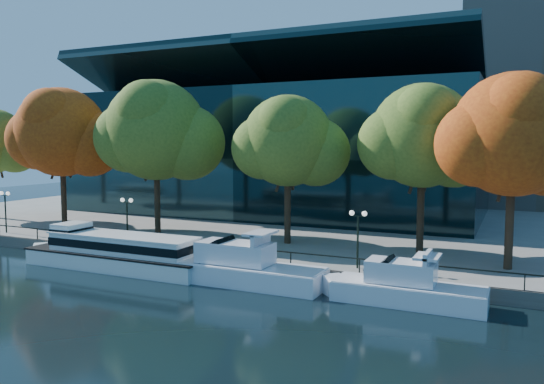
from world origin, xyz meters
The scene contains 15 objects.
ground centered at (0.00, 0.00, 0.00)m, with size 160.00×160.00×0.00m, color black.
promenade centered at (0.00, 36.38, 0.50)m, with size 90.00×67.08×1.00m.
railing centered at (0.00, 3.25, 1.94)m, with size 88.20×0.08×0.99m.
convention_building centered at (-4.00, 31.79, 8.51)m, with size 50.00×24.57×21.43m.
tour_boat centered at (-3.83, 0.64, 1.39)m, with size 17.24×3.84×3.27m.
cruiser_near centered at (6.93, 0.79, 1.15)m, with size 12.81×3.30×3.71m.
cruiser_far centered at (18.25, 0.86, 1.05)m, with size 10.11×2.80×3.30m.
tree_1 centered at (-18.19, 9.61, 10.62)m, with size 11.42×9.37×14.39m.
tree_2 centered at (-7.07, 10.72, 10.72)m, with size 12.03×9.86×14.74m.
tree_3 centered at (6.56, 10.96, 9.71)m, with size 9.79×8.03×12.80m.
tree_4 centered at (17.65, 11.91, 10.08)m, with size 10.24×8.39×13.35m.
tree_5 centered at (24.17, 8.60, 10.06)m, with size 10.53×8.64×13.46m.
lamp_0 centered at (-20.63, 4.50, 3.98)m, with size 1.26×0.36×4.03m.
lamp_1 centered at (-5.69, 4.50, 3.98)m, with size 1.26×0.36×4.03m.
lamp_2 centered at (14.50, 4.50, 3.98)m, with size 1.26×0.36×4.03m.
Camera 1 is at (24.41, -30.82, 9.61)m, focal length 35.00 mm.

